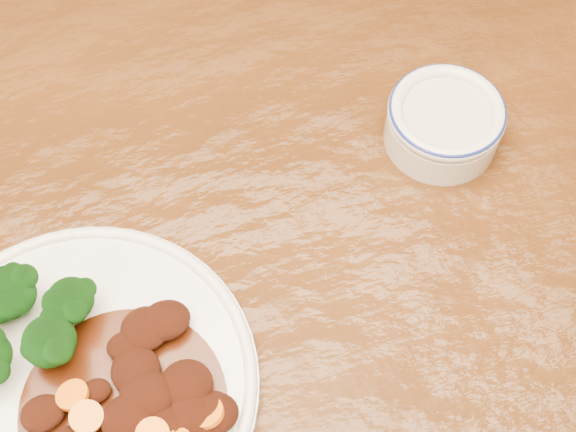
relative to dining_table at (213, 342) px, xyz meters
name	(u,v)px	position (x,y,z in m)	size (l,w,h in m)	color
dining_table	(213,342)	(0.00, 0.00, 0.00)	(1.53, 0.95, 0.75)	#50290E
dinner_plate	(78,388)	(-0.11, -0.04, 0.09)	(0.29, 0.29, 0.02)	white
broccoli_florets	(0,330)	(-0.16, 0.01, 0.12)	(0.15, 0.10, 0.05)	#6A9E51
mince_stew	(142,403)	(-0.07, -0.07, 0.10)	(0.16, 0.16, 0.03)	#3F1606
dip_bowl	(444,122)	(0.26, 0.10, 0.11)	(0.11, 0.11, 0.05)	silver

